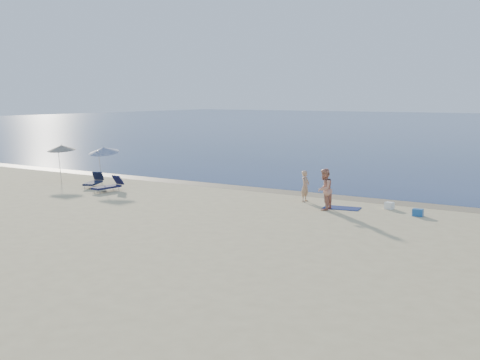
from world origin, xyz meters
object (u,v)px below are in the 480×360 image
(person_right, at_px, (324,189))
(blue_cooler, at_px, (418,213))
(umbrella_near, at_px, (104,150))
(person_left, at_px, (305,186))

(person_right, bearing_deg, blue_cooler, 99.85)
(person_right, height_order, umbrella_near, umbrella_near)
(person_left, xyz_separation_m, blue_cooler, (5.78, -0.65, -0.62))
(person_right, xyz_separation_m, umbrella_near, (-14.40, 0.48, 1.08))
(person_left, xyz_separation_m, person_right, (1.71, -1.51, 0.18))
(person_left, height_order, umbrella_near, umbrella_near)
(blue_cooler, xyz_separation_m, umbrella_near, (-18.48, -0.38, 1.88))
(person_left, xyz_separation_m, umbrella_near, (-12.69, -1.03, 1.26))
(person_left, height_order, blue_cooler, person_left)
(blue_cooler, relative_size, umbrella_near, 0.19)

